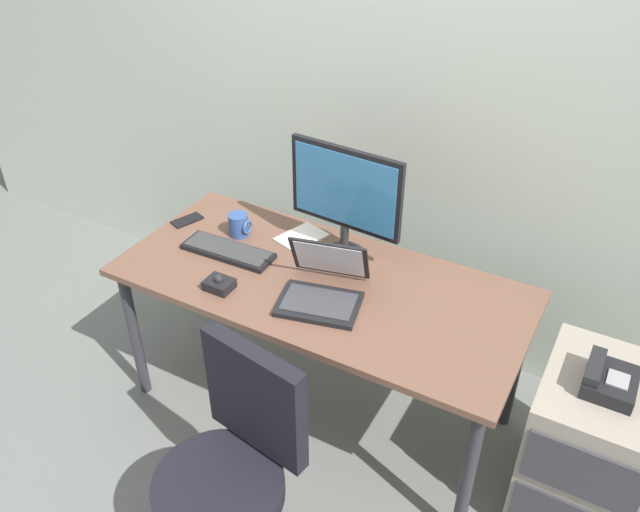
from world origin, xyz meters
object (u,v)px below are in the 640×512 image
(file_cabinet, at_px, (587,447))
(keyboard, at_px, (228,251))
(coffee_mug, at_px, (239,225))
(paper_notepad, at_px, (301,237))
(monitor_main, at_px, (346,195))
(cell_phone, at_px, (187,220))
(trackball_mouse, at_px, (219,284))
(laptop, at_px, (323,287))
(desk_phone, at_px, (608,380))
(office_chair, at_px, (232,483))

(file_cabinet, relative_size, keyboard, 1.59)
(coffee_mug, distance_m, paper_notepad, 0.28)
(monitor_main, relative_size, cell_phone, 3.56)
(trackball_mouse, bearing_deg, paper_notepad, 78.17)
(laptop, height_order, coffee_mug, laptop)
(file_cabinet, relative_size, coffee_mug, 6.30)
(trackball_mouse, distance_m, paper_notepad, 0.49)
(desk_phone, distance_m, office_chair, 1.33)
(laptop, height_order, paper_notepad, laptop)
(coffee_mug, bearing_deg, file_cabinet, -3.00)
(keyboard, relative_size, laptop, 1.08)
(office_chair, distance_m, cell_phone, 1.28)
(file_cabinet, distance_m, paper_notepad, 1.42)
(office_chair, bearing_deg, paper_notepad, 107.58)
(trackball_mouse, bearing_deg, office_chair, -52.23)
(office_chair, height_order, paper_notepad, office_chair)
(office_chair, relative_size, keyboard, 2.24)
(coffee_mug, xyz_separation_m, paper_notepad, (0.26, 0.11, -0.05))
(keyboard, relative_size, trackball_mouse, 3.76)
(file_cabinet, distance_m, keyboard, 1.62)
(laptop, bearing_deg, office_chair, -87.18)
(laptop, distance_m, coffee_mug, 0.59)
(keyboard, xyz_separation_m, trackball_mouse, (0.12, -0.22, 0.01))
(cell_phone, bearing_deg, keyboard, -0.94)
(trackball_mouse, bearing_deg, keyboard, 117.91)
(laptop, relative_size, coffee_mug, 3.66)
(keyboard, distance_m, laptop, 0.51)
(monitor_main, relative_size, paper_notepad, 2.43)
(file_cabinet, distance_m, laptop, 1.16)
(keyboard, distance_m, coffee_mug, 0.16)
(cell_phone, bearing_deg, office_chair, -25.68)
(trackball_mouse, bearing_deg, file_cabinet, 11.03)
(coffee_mug, bearing_deg, office_chair, -57.50)
(office_chair, distance_m, trackball_mouse, 0.77)
(paper_notepad, bearing_deg, monitor_main, -5.65)
(office_chair, height_order, cell_phone, office_chair)
(office_chair, height_order, coffee_mug, office_chair)
(desk_phone, relative_size, paper_notepad, 0.96)
(file_cabinet, height_order, desk_phone, desk_phone)
(office_chair, distance_m, coffee_mug, 1.14)
(trackball_mouse, bearing_deg, cell_phone, 141.93)
(desk_phone, relative_size, trackball_mouse, 1.82)
(paper_notepad, bearing_deg, coffee_mug, -157.28)
(office_chair, bearing_deg, laptop, 92.82)
(trackball_mouse, bearing_deg, coffee_mug, 113.37)
(monitor_main, bearing_deg, trackball_mouse, -125.89)
(keyboard, height_order, trackball_mouse, trackball_mouse)
(coffee_mug, bearing_deg, laptop, -21.53)
(file_cabinet, bearing_deg, office_chair, -141.11)
(keyboard, xyz_separation_m, cell_phone, (-0.32, 0.13, -0.01))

